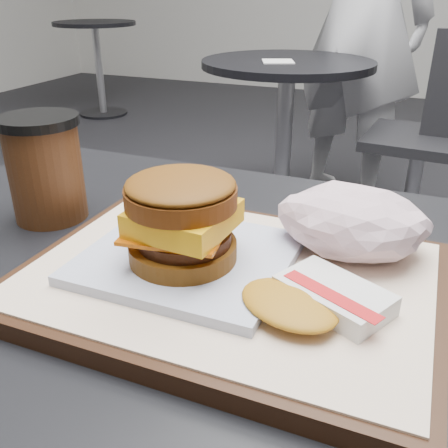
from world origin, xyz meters
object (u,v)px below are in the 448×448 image
at_px(serving_tray, 229,280).
at_px(neighbor_table, 285,109).
at_px(customer_table, 183,402).
at_px(hash_brown, 314,299).
at_px(crumpled_wrapper, 353,221).
at_px(breakfast_sandwich, 184,229).
at_px(neighbor_chair, 441,129).
at_px(patron, 362,11).
at_px(coffee_cup, 45,165).

relative_size(serving_tray, neighbor_table, 0.51).
height_order(customer_table, hash_brown, hash_brown).
distance_m(crumpled_wrapper, neighbor_table, 1.69).
bearing_deg(hash_brown, breakfast_sandwich, 169.73).
bearing_deg(breakfast_sandwich, neighbor_chair, 82.03).
height_order(serving_tray, hash_brown, hash_brown).
relative_size(customer_table, breakfast_sandwich, 4.21).
xyz_separation_m(breakfast_sandwich, neighbor_table, (-0.37, 1.67, -0.28)).
bearing_deg(hash_brown, patron, 97.77).
bearing_deg(neighbor_table, patron, 67.45).
height_order(hash_brown, coffee_cup, coffee_cup).
height_order(customer_table, patron, patron).
bearing_deg(breakfast_sandwich, customer_table, 132.91).
xyz_separation_m(customer_table, coffee_cup, (-0.20, 0.05, 0.25)).
bearing_deg(crumpled_wrapper, serving_tray, -138.91).
relative_size(crumpled_wrapper, neighbor_chair, 0.16).
height_order(serving_tray, crumpled_wrapper, crumpled_wrapper).
bearing_deg(customer_table, neighbor_chair, 81.18).
distance_m(customer_table, crumpled_wrapper, 0.29).
distance_m(coffee_cup, patron, 2.09).
relative_size(serving_tray, breakfast_sandwich, 2.00).
distance_m(neighbor_chair, patron, 0.71).
xyz_separation_m(customer_table, neighbor_table, (-0.35, 1.65, -0.03)).
xyz_separation_m(breakfast_sandwich, patron, (-0.17, 2.16, 0.08)).
bearing_deg(breakfast_sandwich, crumpled_wrapper, 33.37).
height_order(breakfast_sandwich, neighbor_table, breakfast_sandwich).
distance_m(serving_tray, patron, 2.17).
bearing_deg(serving_tray, crumpled_wrapper, 41.09).
distance_m(breakfast_sandwich, neighbor_table, 1.74).
bearing_deg(crumpled_wrapper, hash_brown, -94.96).
relative_size(breakfast_sandwich, crumpled_wrapper, 1.32).
bearing_deg(neighbor_chair, serving_tray, -96.65).
bearing_deg(neighbor_chair, patron, 134.92).
distance_m(customer_table, neighbor_table, 1.69).
distance_m(breakfast_sandwich, coffee_cup, 0.23).
distance_m(serving_tray, neighbor_chair, 1.77).
distance_m(neighbor_table, neighbor_chair, 0.62).
relative_size(serving_tray, neighbor_chair, 0.43).
bearing_deg(hash_brown, serving_tray, 160.91).
xyz_separation_m(serving_tray, crumpled_wrapper, (0.10, 0.08, 0.04)).
xyz_separation_m(customer_table, hash_brown, (0.15, -0.05, 0.22)).
relative_size(coffee_cup, neighbor_table, 0.17).
distance_m(coffee_cup, neighbor_chair, 1.77).
relative_size(crumpled_wrapper, coffee_cup, 1.14).
height_order(neighbor_table, neighbor_chair, neighbor_chair).
relative_size(hash_brown, neighbor_chair, 0.15).
bearing_deg(patron, serving_tray, 119.13).
relative_size(neighbor_chair, patron, 0.48).
height_order(crumpled_wrapper, neighbor_table, crumpled_wrapper).
distance_m(hash_brown, coffee_cup, 0.36).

